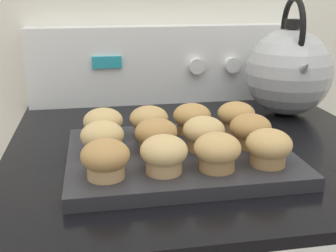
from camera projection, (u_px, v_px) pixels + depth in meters
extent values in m
cube|color=black|center=(197.00, 146.00, 0.83)|extent=(0.72, 0.68, 0.02)
cube|color=white|center=(169.00, 64.00, 1.09)|extent=(0.71, 0.05, 0.20)
cube|color=teal|center=(107.00, 62.00, 1.03)|extent=(0.07, 0.01, 0.03)
cylinder|color=white|center=(197.00, 66.00, 1.06)|extent=(0.04, 0.02, 0.04)
cylinder|color=white|center=(232.00, 65.00, 1.08)|extent=(0.04, 0.02, 0.04)
cylinder|color=white|center=(267.00, 64.00, 1.09)|extent=(0.04, 0.02, 0.04)
cube|color=#28282D|center=(179.00, 156.00, 0.72)|extent=(0.38, 0.29, 0.02)
cylinder|color=tan|center=(106.00, 169.00, 0.61)|extent=(0.05, 0.05, 0.03)
ellipsoid|color=#B2844C|center=(105.00, 155.00, 0.61)|extent=(0.07, 0.07, 0.05)
cylinder|color=tan|center=(164.00, 164.00, 0.63)|extent=(0.05, 0.05, 0.03)
ellipsoid|color=tan|center=(164.00, 151.00, 0.62)|extent=(0.07, 0.07, 0.05)
cylinder|color=#A37A4C|center=(217.00, 161.00, 0.64)|extent=(0.05, 0.05, 0.03)
ellipsoid|color=tan|center=(217.00, 148.00, 0.64)|extent=(0.07, 0.07, 0.05)
cylinder|color=#A37A4C|center=(268.00, 157.00, 0.66)|extent=(0.05, 0.05, 0.03)
ellipsoid|color=tan|center=(269.00, 144.00, 0.65)|extent=(0.07, 0.07, 0.05)
cylinder|color=tan|center=(103.00, 147.00, 0.70)|extent=(0.05, 0.05, 0.03)
ellipsoid|color=tan|center=(102.00, 135.00, 0.69)|extent=(0.07, 0.07, 0.05)
cylinder|color=olive|center=(156.00, 144.00, 0.71)|extent=(0.05, 0.05, 0.03)
ellipsoid|color=#B2844C|center=(156.00, 132.00, 0.70)|extent=(0.07, 0.07, 0.05)
cylinder|color=tan|center=(203.00, 142.00, 0.72)|extent=(0.05, 0.05, 0.03)
ellipsoid|color=tan|center=(204.00, 130.00, 0.71)|extent=(0.07, 0.07, 0.05)
cylinder|color=olive|center=(250.00, 139.00, 0.74)|extent=(0.05, 0.05, 0.03)
ellipsoid|color=#B2844C|center=(251.00, 127.00, 0.73)|extent=(0.07, 0.07, 0.05)
cylinder|color=tan|center=(104.00, 132.00, 0.77)|extent=(0.05, 0.05, 0.03)
ellipsoid|color=tan|center=(103.00, 121.00, 0.76)|extent=(0.07, 0.07, 0.05)
cylinder|color=olive|center=(149.00, 129.00, 0.79)|extent=(0.05, 0.05, 0.03)
ellipsoid|color=tan|center=(149.00, 118.00, 0.78)|extent=(0.07, 0.07, 0.05)
cylinder|color=olive|center=(192.00, 126.00, 0.80)|extent=(0.05, 0.05, 0.03)
ellipsoid|color=tan|center=(192.00, 116.00, 0.79)|extent=(0.07, 0.07, 0.05)
cylinder|color=#A37A4C|center=(236.00, 124.00, 0.81)|extent=(0.05, 0.05, 0.03)
ellipsoid|color=tan|center=(236.00, 114.00, 0.81)|extent=(0.07, 0.07, 0.05)
sphere|color=#ADAFB5|center=(289.00, 72.00, 0.98)|extent=(0.20, 0.20, 0.20)
cylinder|color=black|center=(293.00, 24.00, 0.94)|extent=(0.04, 0.04, 0.02)
cone|color=#ADAFB5|center=(303.00, 69.00, 0.88)|extent=(0.06, 0.09, 0.07)
torus|color=black|center=(292.00, 31.00, 0.95)|extent=(0.04, 0.15, 0.15)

